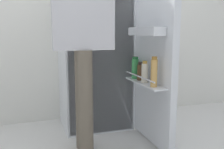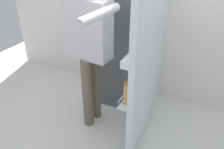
{
  "view_description": "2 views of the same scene",
  "coord_description": "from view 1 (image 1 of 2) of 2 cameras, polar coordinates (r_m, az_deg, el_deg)",
  "views": [
    {
      "loc": [
        -0.68,
        -2.08,
        1.01
      ],
      "look_at": [
        -0.03,
        -0.13,
        0.67
      ],
      "focal_mm": 41.02,
      "sensor_mm": 36.0,
      "label": 1
    },
    {
      "loc": [
        0.95,
        -1.97,
        1.94
      ],
      "look_at": [
        0.04,
        -0.1,
        0.75
      ],
      "focal_mm": 36.78,
      "sensor_mm": 36.0,
      "label": 2
    }
  ],
  "objects": [
    {
      "name": "ground_plane",
      "position": [
        2.41,
        -0.4,
        -15.29
      ],
      "size": [
        5.95,
        5.95,
        0.0
      ],
      "primitive_type": "plane",
      "color": "silver"
    },
    {
      "name": "kitchen_wall",
      "position": [
        3.06,
        -5.77,
        14.18
      ],
      "size": [
        4.4,
        0.1,
        2.52
      ],
      "primitive_type": "cube",
      "color": "silver",
      "rests_on": "ground_plane"
    },
    {
      "name": "refrigerator",
      "position": [
        2.66,
        -2.96,
        7.33
      ],
      "size": [
        0.75,
        1.27,
        1.82
      ],
      "color": "silver",
      "rests_on": "ground_plane"
    },
    {
      "name": "person",
      "position": [
        2.07,
        -6.33,
        10.83
      ],
      "size": [
        0.57,
        0.82,
        1.74
      ],
      "color": "#665B4C",
      "rests_on": "ground_plane"
    }
  ]
}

